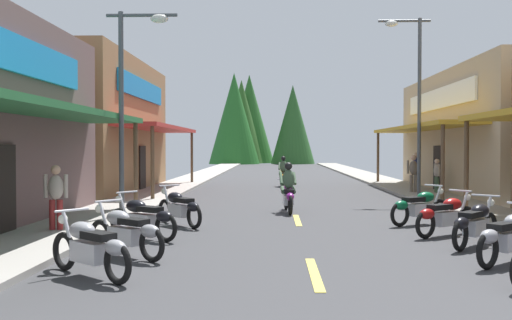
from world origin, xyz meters
TOP-DOWN VIEW (x-y plane):
  - ground at (0.00, 25.58)m, footprint 9.01×81.17m
  - sidewalk_left at (-5.63, 25.58)m, footprint 2.25×81.17m
  - sidewalk_right at (5.63, 25.58)m, footprint 2.25×81.17m
  - centerline_dashes at (0.00, 28.90)m, footprint 0.16×55.92m
  - storefront_left_far at (-11.04, 24.26)m, footprint 10.44×11.68m
  - streetlamp_left at (-4.61, 14.00)m, footprint 1.98×0.30m
  - streetlamp_right at (4.64, 20.19)m, footprint 1.98×0.30m
  - motorcycle_parked_right_1 at (3.45, 8.31)m, footprint 1.68×1.48m
  - motorcycle_parked_right_2 at (3.47, 10.01)m, footprint 1.50×1.67m
  - motorcycle_parked_right_3 at (3.30, 11.43)m, footprint 1.78×1.35m
  - motorcycle_parked_right_4 at (3.17, 13.29)m, footprint 1.84×1.26m
  - motorcycle_parked_left_0 at (-3.52, 7.05)m, footprint 1.71×1.44m
  - motorcycle_parked_left_1 at (-3.39, 8.68)m, footprint 1.77×1.37m
  - motorcycle_parked_left_2 at (-3.56, 10.77)m, footprint 1.81×1.31m
  - motorcycle_parked_left_3 at (-3.10, 12.88)m, footprint 1.44×1.71m
  - rider_cruising_lead at (-0.20, 15.97)m, footprint 0.60×2.14m
  - rider_cruising_trailing at (-0.16, 27.63)m, footprint 0.60×2.14m
  - pedestrian_by_shop at (-5.72, 11.32)m, footprint 0.57×0.26m
  - pedestrian_browsing at (5.30, 22.66)m, footprint 0.57×0.28m
  - pedestrian_waiting at (6.24, 22.47)m, footprint 0.28×0.57m
  - pedestrian_strolling at (5.92, 24.74)m, footprint 0.37×0.54m
  - treeline_backdrop at (-3.63, 69.10)m, footprint 12.87×10.38m

SIDE VIEW (x-z plane):
  - ground at x=0.00m, z-range -0.10..0.00m
  - centerline_dashes at x=0.00m, z-range 0.00..0.01m
  - sidewalk_left at x=-5.63m, z-range 0.00..0.12m
  - sidewalk_right at x=5.63m, z-range 0.00..0.12m
  - motorcycle_parked_right_1 at x=3.45m, z-range -0.03..1.01m
  - motorcycle_parked_right_2 at x=3.47m, z-range -0.03..1.01m
  - motorcycle_parked_right_3 at x=3.30m, z-range -0.03..1.01m
  - motorcycle_parked_right_4 at x=3.17m, z-range -0.03..1.01m
  - motorcycle_parked_left_0 at x=-3.52m, z-range -0.03..1.01m
  - motorcycle_parked_left_1 at x=-3.39m, z-range -0.03..1.01m
  - motorcycle_parked_left_2 at x=-3.56m, z-range -0.03..1.01m
  - motorcycle_parked_left_3 at x=-3.10m, z-range -0.03..1.01m
  - rider_cruising_lead at x=-0.20m, z-range -0.13..1.44m
  - rider_cruising_trailing at x=-0.16m, z-range -0.13..1.44m
  - pedestrian_waiting at x=6.24m, z-range 0.11..1.66m
  - pedestrian_by_shop at x=-5.72m, z-range 0.13..1.75m
  - pedestrian_browsing at x=5.30m, z-range 0.14..1.84m
  - pedestrian_strolling at x=5.92m, z-range 0.15..1.93m
  - storefront_left_far at x=-11.04m, z-range 0.00..6.02m
  - streetlamp_left at x=-4.61m, z-range 0.90..6.70m
  - streetlamp_right at x=4.64m, z-range 0.96..7.91m
  - treeline_backdrop at x=-3.63m, z-range -0.42..10.89m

